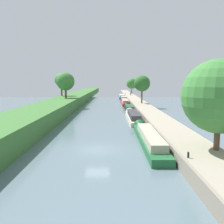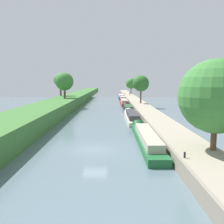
% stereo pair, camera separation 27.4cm
% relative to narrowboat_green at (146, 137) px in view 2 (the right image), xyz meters
% --- Properties ---
extents(ground_plane, '(160.00, 160.00, 0.00)m').
position_rel_narrowboat_green_xyz_m(ground_plane, '(-5.64, -2.85, -0.62)').
color(ground_plane, slate).
extents(right_towpath, '(4.05, 260.00, 1.17)m').
position_rel_narrowboat_green_xyz_m(right_towpath, '(3.40, -2.85, -0.03)').
color(right_towpath, '#9E937F').
rests_on(right_towpath, ground_plane).
extents(stone_quay, '(0.25, 260.00, 1.22)m').
position_rel_narrowboat_green_xyz_m(stone_quay, '(1.25, -2.85, -0.01)').
color(stone_quay, gray).
rests_on(stone_quay, ground_plane).
extents(narrowboat_green, '(1.95, 16.74, 2.05)m').
position_rel_narrowboat_green_xyz_m(narrowboat_green, '(0.00, 0.00, 0.00)').
color(narrowboat_green, '#1E6033').
rests_on(narrowboat_green, ground_plane).
extents(narrowboat_cream, '(1.99, 15.58, 2.13)m').
position_rel_narrowboat_green_xyz_m(narrowboat_cream, '(-0.29, 16.60, 0.00)').
color(narrowboat_cream, beige).
rests_on(narrowboat_cream, ground_plane).
extents(narrowboat_black, '(1.91, 12.78, 1.82)m').
position_rel_narrowboat_green_xyz_m(narrowboat_black, '(-0.03, 31.39, -0.12)').
color(narrowboat_black, black).
rests_on(narrowboat_black, ground_plane).
extents(narrowboat_red, '(2.03, 14.72, 2.16)m').
position_rel_narrowboat_green_xyz_m(narrowboat_red, '(-0.20, 45.74, -0.01)').
color(narrowboat_red, maroon).
rests_on(narrowboat_red, ground_plane).
extents(narrowboat_maroon, '(1.93, 10.72, 2.07)m').
position_rel_narrowboat_green_xyz_m(narrowboat_maroon, '(-0.01, 59.17, -0.01)').
color(narrowboat_maroon, maroon).
rests_on(narrowboat_maroon, ground_plane).
extents(narrowboat_blue, '(2.14, 13.62, 2.19)m').
position_rel_narrowboat_green_xyz_m(narrowboat_blue, '(-0.15, 71.43, -0.02)').
color(narrowboat_blue, '#283D93').
rests_on(narrowboat_blue, ground_plane).
extents(tree_rightbank_near, '(6.16, 6.16, 7.64)m').
position_rel_narrowboat_green_xyz_m(tree_rightbank_near, '(4.71, -7.04, 5.11)').
color(tree_rightbank_near, brown).
rests_on(tree_rightbank_near, right_towpath).
extents(tree_rightbank_midnear, '(4.20, 4.20, 7.27)m').
position_rel_narrowboat_green_xyz_m(tree_rightbank_midnear, '(3.67, 35.99, 5.70)').
color(tree_rightbank_midnear, brown).
rests_on(tree_rightbank_midnear, right_towpath).
extents(tree_rightbank_midfar, '(4.80, 4.80, 7.01)m').
position_rel_narrowboat_green_xyz_m(tree_rightbank_midfar, '(4.88, 83.19, 5.16)').
color(tree_rightbank_midfar, '#4C3828').
rests_on(tree_rightbank_midfar, right_towpath).
extents(tree_leftbank_downstream, '(3.97, 3.97, 6.66)m').
position_rel_narrowboat_green_xyz_m(tree_leftbank_downstream, '(-19.08, 44.60, 6.61)').
color(tree_leftbank_downstream, brown).
rests_on(tree_leftbank_downstream, left_grassy_bank).
extents(tree_leftbank_upstream, '(4.65, 4.65, 6.57)m').
position_rel_narrowboat_green_xyz_m(tree_leftbank_upstream, '(-16.09, 35.39, 6.19)').
color(tree_leftbank_upstream, '#4C3828').
rests_on(tree_leftbank_upstream, left_grassy_bank).
extents(person_walking, '(0.34, 0.34, 1.66)m').
position_rel_narrowboat_green_xyz_m(person_walking, '(3.37, 70.17, 1.42)').
color(person_walking, '#282D42').
rests_on(person_walking, right_towpath).
extents(mooring_bollard_near, '(0.16, 0.16, 0.45)m').
position_rel_narrowboat_green_xyz_m(mooring_bollard_near, '(1.68, -9.12, 0.78)').
color(mooring_bollard_near, black).
rests_on(mooring_bollard_near, right_towpath).
extents(mooring_bollard_far, '(0.16, 0.16, 0.45)m').
position_rel_narrowboat_green_xyz_m(mooring_bollard_far, '(1.68, 77.21, 0.78)').
color(mooring_bollard_far, black).
rests_on(mooring_bollard_far, right_towpath).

